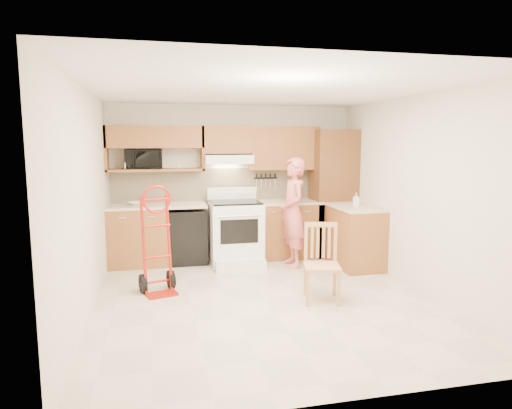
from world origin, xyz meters
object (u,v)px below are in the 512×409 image
object	(u,v)px
microwave	(144,159)
person	(293,213)
hand_truck	(158,245)
dining_chair	(322,263)
range	(236,227)

from	to	relation	value
microwave	person	bearing A→B (deg)	-16.64
hand_truck	person	bearing A→B (deg)	7.25
hand_truck	dining_chair	distance (m)	2.04
microwave	dining_chair	world-z (taller)	microwave
person	dining_chair	size ratio (longest dim) A/B	1.80
range	dining_chair	world-z (taller)	range
person	range	bearing A→B (deg)	-111.05
dining_chair	person	bearing A→B (deg)	100.35
range	hand_truck	distance (m)	1.65
hand_truck	dining_chair	xyz separation A→B (m)	(1.90, -0.72, -0.16)
microwave	range	distance (m)	1.78
person	dining_chair	bearing A→B (deg)	-5.31
hand_truck	dining_chair	size ratio (longest dim) A/B	1.34
person	dining_chair	world-z (taller)	person
microwave	dining_chair	distance (m)	3.31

